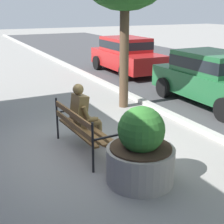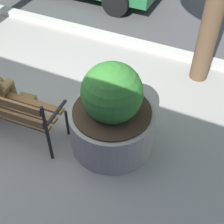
% 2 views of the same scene
% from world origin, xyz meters
% --- Properties ---
extents(ground_plane, '(80.00, 80.00, 0.00)m').
position_xyz_m(ground_plane, '(0.00, 0.00, 0.00)').
color(ground_plane, gray).
extents(curb_stone, '(60.00, 0.20, 0.12)m').
position_xyz_m(curb_stone, '(0.00, 2.90, 0.06)').
color(curb_stone, '#B2AFA8').
rests_on(curb_stone, ground).
extents(concrete_planter, '(1.14, 1.14, 1.32)m').
position_xyz_m(concrete_planter, '(1.55, 0.44, 0.54)').
color(concrete_planter, gray).
rests_on(concrete_planter, ground).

